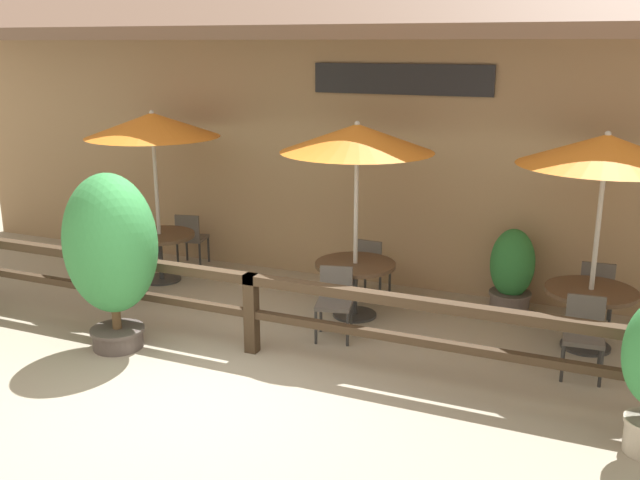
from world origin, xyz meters
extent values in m
plane|color=#9E937F|center=(0.00, 0.00, 0.00)|extent=(60.00, 60.00, 0.00)
cube|color=#997A56|center=(0.00, 4.20, 1.80)|extent=(14.00, 0.40, 3.60)
cube|color=brown|center=(0.00, 3.65, 3.88)|extent=(14.28, 1.48, 0.70)
cube|color=black|center=(0.82, 3.97, 3.00)|extent=(2.56, 0.04, 0.42)
cube|color=#3D2D1E|center=(0.00, 1.05, 0.89)|extent=(10.40, 0.14, 0.11)
cube|color=#3D2D1E|center=(0.00, 1.05, 0.47)|extent=(10.40, 0.10, 0.09)
cube|color=#3D2D1E|center=(0.00, 1.05, 0.47)|extent=(0.14, 0.14, 0.95)
cylinder|color=#B7B2A8|center=(-2.51, 2.80, 1.11)|extent=(0.06, 0.06, 2.23)
cone|color=orange|center=(-2.51, 2.80, 2.35)|extent=(1.93, 1.93, 0.35)
sphere|color=#B2ADA3|center=(-2.51, 2.80, 2.52)|extent=(0.07, 0.07, 0.07)
cylinder|color=#4C3826|center=(-2.51, 2.80, 0.71)|extent=(1.05, 1.05, 0.05)
cylinder|color=#333333|center=(-2.51, 2.80, 0.34)|extent=(0.07, 0.07, 0.68)
cylinder|color=#333333|center=(-2.51, 2.80, 0.01)|extent=(0.58, 0.58, 0.03)
cube|color=#514C47|center=(-2.47, 1.93, 0.44)|extent=(0.45, 0.45, 0.05)
cube|color=#514C47|center=(-2.48, 2.12, 0.67)|extent=(0.40, 0.06, 0.40)
cylinder|color=#2D2D2D|center=(-2.64, 1.72, 0.21)|extent=(0.04, 0.04, 0.42)
cylinder|color=#2D2D2D|center=(-2.26, 1.75, 0.21)|extent=(0.04, 0.04, 0.42)
cylinder|color=#2D2D2D|center=(-2.67, 2.10, 0.21)|extent=(0.04, 0.04, 0.42)
cylinder|color=#2D2D2D|center=(-2.29, 2.13, 0.21)|extent=(0.04, 0.04, 0.42)
cube|color=#514C47|center=(-2.51, 3.67, 0.44)|extent=(0.49, 0.49, 0.05)
cube|color=#514C47|center=(-2.47, 3.48, 0.67)|extent=(0.40, 0.11, 0.40)
cylinder|color=#2D2D2D|center=(-2.36, 3.89, 0.21)|extent=(0.04, 0.04, 0.42)
cylinder|color=#2D2D2D|center=(-2.73, 3.82, 0.21)|extent=(0.04, 0.04, 0.42)
cylinder|color=#2D2D2D|center=(-2.28, 3.52, 0.21)|extent=(0.04, 0.04, 0.42)
cylinder|color=#2D2D2D|center=(-2.66, 3.45, 0.21)|extent=(0.04, 0.04, 0.42)
cylinder|color=#B7B2A8|center=(0.70, 2.59, 1.11)|extent=(0.06, 0.06, 2.23)
cone|color=orange|center=(0.70, 2.59, 2.35)|extent=(1.93, 1.93, 0.35)
sphere|color=#B2ADA3|center=(0.70, 2.59, 2.52)|extent=(0.07, 0.07, 0.07)
cylinder|color=#4C3826|center=(0.70, 2.59, 0.71)|extent=(1.05, 1.05, 0.05)
cylinder|color=#333333|center=(0.70, 2.59, 0.34)|extent=(0.07, 0.07, 0.68)
cylinder|color=#333333|center=(0.70, 2.59, 0.01)|extent=(0.58, 0.58, 0.03)
cube|color=#514C47|center=(0.73, 1.78, 0.44)|extent=(0.51, 0.51, 0.05)
cube|color=#514C47|center=(0.69, 1.96, 0.67)|extent=(0.40, 0.13, 0.40)
cylinder|color=#2D2D2D|center=(0.59, 1.55, 0.21)|extent=(0.04, 0.04, 0.42)
cylinder|color=#2D2D2D|center=(0.96, 1.64, 0.21)|extent=(0.04, 0.04, 0.42)
cylinder|color=#2D2D2D|center=(0.50, 1.91, 0.21)|extent=(0.04, 0.04, 0.42)
cylinder|color=#2D2D2D|center=(0.87, 2.01, 0.21)|extent=(0.04, 0.04, 0.42)
cube|color=#514C47|center=(0.66, 3.40, 0.44)|extent=(0.44, 0.44, 0.05)
cube|color=#514C47|center=(0.65, 3.21, 0.67)|extent=(0.40, 0.06, 0.40)
cylinder|color=#2D2D2D|center=(0.86, 3.58, 0.21)|extent=(0.04, 0.04, 0.42)
cylinder|color=#2D2D2D|center=(0.48, 3.60, 0.21)|extent=(0.04, 0.04, 0.42)
cylinder|color=#2D2D2D|center=(0.84, 3.21, 0.21)|extent=(0.04, 0.04, 0.42)
cylinder|color=#2D2D2D|center=(0.46, 3.22, 0.21)|extent=(0.04, 0.04, 0.42)
cylinder|color=#B7B2A8|center=(3.57, 2.71, 1.11)|extent=(0.06, 0.06, 2.23)
cone|color=orange|center=(3.57, 2.71, 2.35)|extent=(1.93, 1.93, 0.35)
sphere|color=#B2ADA3|center=(3.57, 2.71, 2.52)|extent=(0.07, 0.07, 0.07)
cylinder|color=#4C3826|center=(3.57, 2.71, 0.71)|extent=(1.05, 1.05, 0.05)
cylinder|color=#333333|center=(3.57, 2.71, 0.34)|extent=(0.07, 0.07, 0.68)
cylinder|color=#333333|center=(3.57, 2.71, 0.01)|extent=(0.58, 0.58, 0.03)
cube|color=#514C47|center=(3.57, 1.88, 0.44)|extent=(0.45, 0.45, 0.05)
cube|color=#514C47|center=(3.55, 2.07, 0.67)|extent=(0.40, 0.07, 0.40)
cylinder|color=#2D2D2D|center=(3.39, 1.67, 0.21)|extent=(0.04, 0.04, 0.42)
cylinder|color=#2D2D2D|center=(3.77, 1.70, 0.21)|extent=(0.04, 0.04, 0.42)
cylinder|color=#2D2D2D|center=(3.36, 2.05, 0.21)|extent=(0.04, 0.04, 0.42)
cylinder|color=#2D2D2D|center=(3.74, 2.08, 0.21)|extent=(0.04, 0.04, 0.42)
cube|color=#514C47|center=(3.61, 3.55, 0.44)|extent=(0.44, 0.44, 0.05)
cube|color=#514C47|center=(3.62, 3.36, 0.67)|extent=(0.40, 0.06, 0.40)
cylinder|color=#2D2D2D|center=(3.79, 3.75, 0.21)|extent=(0.04, 0.04, 0.42)
cylinder|color=#2D2D2D|center=(3.41, 3.73, 0.21)|extent=(0.04, 0.04, 0.42)
cylinder|color=#2D2D2D|center=(3.81, 3.37, 0.21)|extent=(0.04, 0.04, 0.42)
cylinder|color=#2D2D2D|center=(3.43, 3.35, 0.21)|extent=(0.04, 0.04, 0.42)
cylinder|color=#564C47|center=(-1.52, 0.53, 0.12)|extent=(0.58, 0.58, 0.24)
cylinder|color=#564C47|center=(-1.52, 0.53, 0.22)|extent=(0.63, 0.63, 0.04)
cylinder|color=brown|center=(-1.52, 0.53, 0.49)|extent=(0.11, 0.11, 0.49)
ellipsoid|color=#338442|center=(-1.52, 0.53, 1.28)|extent=(1.10, 0.99, 1.63)
cylinder|color=#564C47|center=(2.55, 3.55, 0.14)|extent=(0.52, 0.52, 0.28)
cylinder|color=#564C47|center=(2.55, 3.55, 0.26)|extent=(0.56, 0.56, 0.04)
ellipsoid|color=#287033|center=(2.55, 3.55, 0.68)|extent=(0.58, 0.52, 0.94)
camera|label=1|loc=(3.76, -5.69, 3.48)|focal=40.00mm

